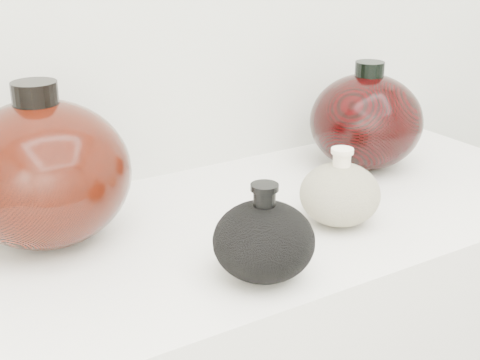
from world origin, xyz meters
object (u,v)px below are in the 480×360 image
cream_gourd_vase (340,194)px  right_round_pot (366,121)px  left_round_pot (44,173)px  black_gourd_vase (264,240)px

cream_gourd_vase → right_round_pot: size_ratio=0.57×
cream_gourd_vase → left_round_pot: 0.45m
right_round_pot → left_round_pot: bearing=179.8°
left_round_pot → right_round_pot: (0.61, -0.00, -0.02)m
right_round_pot → cream_gourd_vase: bearing=-139.4°
black_gourd_vase → right_round_pot: right_round_pot is taller
black_gourd_vase → right_round_pot: size_ratio=0.67×
cream_gourd_vase → black_gourd_vase: bearing=-157.8°
right_round_pot → black_gourd_vase: bearing=-147.4°
black_gourd_vase → cream_gourd_vase: bearing=22.2°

